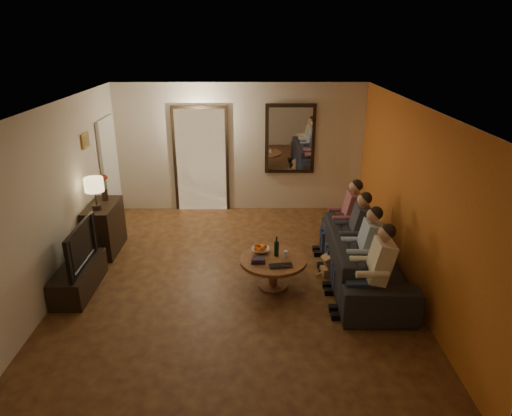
{
  "coord_description": "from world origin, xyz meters",
  "views": [
    {
      "loc": [
        0.26,
        -6.03,
        3.5
      ],
      "look_at": [
        0.3,
        0.3,
        1.05
      ],
      "focal_mm": 32.0,
      "sensor_mm": 36.0,
      "label": 1
    }
  ],
  "objects_px": {
    "tv": "(74,246)",
    "person_c": "(354,236)",
    "tv_stand": "(79,278)",
    "laptop": "(281,267)",
    "dresser": "(104,228)",
    "person_d": "(347,221)",
    "coffee_table": "(273,273)",
    "person_a": "(374,275)",
    "person_b": "(363,254)",
    "wine_bottle": "(277,246)",
    "sofa": "(364,258)",
    "bowl": "(260,250)",
    "table_lamp": "(95,194)",
    "dog": "(338,258)"
  },
  "relations": [
    {
      "from": "person_d",
      "to": "coffee_table",
      "type": "xyz_separation_m",
      "value": [
        -1.26,
        -1.06,
        -0.38
      ]
    },
    {
      "from": "wine_bottle",
      "to": "sofa",
      "type": "bearing_deg",
      "value": 2.68
    },
    {
      "from": "table_lamp",
      "to": "tv_stand",
      "type": "height_order",
      "value": "table_lamp"
    },
    {
      "from": "dresser",
      "to": "coffee_table",
      "type": "relative_size",
      "value": 0.97
    },
    {
      "from": "dresser",
      "to": "person_a",
      "type": "height_order",
      "value": "person_a"
    },
    {
      "from": "sofa",
      "to": "bowl",
      "type": "height_order",
      "value": "sofa"
    },
    {
      "from": "person_a",
      "to": "laptop",
      "type": "height_order",
      "value": "person_a"
    },
    {
      "from": "person_b",
      "to": "bowl",
      "type": "distance_m",
      "value": 1.49
    },
    {
      "from": "person_b",
      "to": "laptop",
      "type": "height_order",
      "value": "person_b"
    },
    {
      "from": "coffee_table",
      "to": "sofa",
      "type": "bearing_deg",
      "value": 6.78
    },
    {
      "from": "tv",
      "to": "dog",
      "type": "relative_size",
      "value": 1.92
    },
    {
      "from": "laptop",
      "to": "coffee_table",
      "type": "bearing_deg",
      "value": 101.62
    },
    {
      "from": "tv_stand",
      "to": "person_b",
      "type": "xyz_separation_m",
      "value": [
        4.05,
        -0.05,
        0.4
      ]
    },
    {
      "from": "dresser",
      "to": "person_d",
      "type": "height_order",
      "value": "person_d"
    },
    {
      "from": "person_a",
      "to": "tv",
      "type": "bearing_deg",
      "value": 170.82
    },
    {
      "from": "tv",
      "to": "person_c",
      "type": "height_order",
      "value": "person_c"
    },
    {
      "from": "coffee_table",
      "to": "person_d",
      "type": "bearing_deg",
      "value": 40.19
    },
    {
      "from": "person_d",
      "to": "person_b",
      "type": "bearing_deg",
      "value": -90.0
    },
    {
      "from": "person_b",
      "to": "wine_bottle",
      "type": "height_order",
      "value": "person_b"
    },
    {
      "from": "tv_stand",
      "to": "tv",
      "type": "xyz_separation_m",
      "value": [
        0.0,
        0.0,
        0.51
      ]
    },
    {
      "from": "table_lamp",
      "to": "person_c",
      "type": "xyz_separation_m",
      "value": [
        4.05,
        -0.52,
        -0.51
      ]
    },
    {
      "from": "wine_bottle",
      "to": "tv_stand",
      "type": "bearing_deg",
      "value": -176.29
    },
    {
      "from": "person_b",
      "to": "dog",
      "type": "distance_m",
      "value": 0.64
    },
    {
      "from": "person_b",
      "to": "person_c",
      "type": "height_order",
      "value": "same"
    },
    {
      "from": "dog",
      "to": "coffee_table",
      "type": "distance_m",
      "value": 1.06
    },
    {
      "from": "table_lamp",
      "to": "dresser",
      "type": "bearing_deg",
      "value": 90.0
    },
    {
      "from": "person_b",
      "to": "laptop",
      "type": "bearing_deg",
      "value": -173.04
    },
    {
      "from": "person_a",
      "to": "sofa",
      "type": "bearing_deg",
      "value": 83.66
    },
    {
      "from": "person_c",
      "to": "dresser",
      "type": "bearing_deg",
      "value": 169.64
    },
    {
      "from": "person_a",
      "to": "laptop",
      "type": "distance_m",
      "value": 1.25
    },
    {
      "from": "person_c",
      "to": "person_b",
      "type": "bearing_deg",
      "value": -90.0
    },
    {
      "from": "tv_stand",
      "to": "bowl",
      "type": "relative_size",
      "value": 4.55
    },
    {
      "from": "person_d",
      "to": "person_a",
      "type": "bearing_deg",
      "value": -90.0
    },
    {
      "from": "table_lamp",
      "to": "coffee_table",
      "type": "height_order",
      "value": "table_lamp"
    },
    {
      "from": "person_a",
      "to": "dog",
      "type": "relative_size",
      "value": 2.14
    },
    {
      "from": "wine_bottle",
      "to": "person_d",
      "type": "bearing_deg",
      "value": 38.55
    },
    {
      "from": "bowl",
      "to": "wine_bottle",
      "type": "distance_m",
      "value": 0.29
    },
    {
      "from": "dresser",
      "to": "coffee_table",
      "type": "bearing_deg",
      "value": -23.27
    },
    {
      "from": "person_b",
      "to": "person_d",
      "type": "bearing_deg",
      "value": 90.0
    },
    {
      "from": "dog",
      "to": "laptop",
      "type": "xyz_separation_m",
      "value": [
        -0.9,
        -0.63,
        0.18
      ]
    },
    {
      "from": "person_d",
      "to": "wine_bottle",
      "type": "distance_m",
      "value": 1.54
    },
    {
      "from": "person_a",
      "to": "laptop",
      "type": "relative_size",
      "value": 3.65
    },
    {
      "from": "laptop",
      "to": "dresser",
      "type": "bearing_deg",
      "value": 144.86
    },
    {
      "from": "tv_stand",
      "to": "laptop",
      "type": "distance_m",
      "value": 2.91
    },
    {
      "from": "tv_stand",
      "to": "coffee_table",
      "type": "relative_size",
      "value": 1.22
    },
    {
      "from": "person_a",
      "to": "bowl",
      "type": "relative_size",
      "value": 4.63
    },
    {
      "from": "dog",
      "to": "person_b",
      "type": "bearing_deg",
      "value": -77.19
    },
    {
      "from": "bowl",
      "to": "tv_stand",
      "type": "bearing_deg",
      "value": -173.36
    },
    {
      "from": "bowl",
      "to": "table_lamp",
      "type": "bearing_deg",
      "value": 163.75
    },
    {
      "from": "person_d",
      "to": "bowl",
      "type": "xyz_separation_m",
      "value": [
        -1.44,
        -0.84,
        -0.12
      ]
    }
  ]
}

